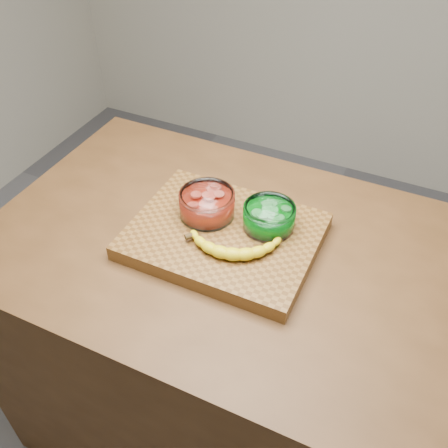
% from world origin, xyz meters
% --- Properties ---
extents(ground, '(3.50, 3.50, 0.00)m').
position_xyz_m(ground, '(0.00, 0.00, 0.00)').
color(ground, '#515055').
rests_on(ground, ground).
extents(counter, '(1.20, 0.80, 0.90)m').
position_xyz_m(counter, '(0.00, 0.00, 0.45)').
color(counter, '#4E3017').
rests_on(counter, ground).
extents(cutting_board, '(0.45, 0.35, 0.04)m').
position_xyz_m(cutting_board, '(0.00, 0.00, 0.92)').
color(cutting_board, brown).
rests_on(cutting_board, counter).
extents(bowl_red, '(0.14, 0.14, 0.06)m').
position_xyz_m(bowl_red, '(-0.06, 0.04, 0.97)').
color(bowl_red, white).
rests_on(bowl_red, cutting_board).
extents(bowl_green, '(0.13, 0.13, 0.06)m').
position_xyz_m(bowl_green, '(0.09, 0.06, 0.97)').
color(bowl_green, white).
rests_on(bowl_green, cutting_board).
extents(banana, '(0.24, 0.14, 0.03)m').
position_xyz_m(banana, '(0.04, -0.04, 0.96)').
color(banana, gold).
rests_on(banana, cutting_board).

